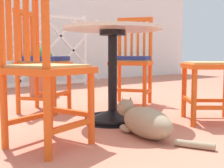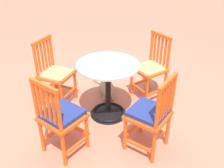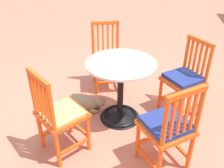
# 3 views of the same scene
# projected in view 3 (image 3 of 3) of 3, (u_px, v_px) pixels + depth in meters

# --- Properties ---
(ground_plane) EXTENTS (24.00, 24.00, 0.00)m
(ground_plane) POSITION_uv_depth(u_px,v_px,m) (113.00, 118.00, 2.94)
(ground_plane) COLOR #C6755B
(cafe_table) EXTENTS (0.76, 0.76, 0.73)m
(cafe_table) POSITION_uv_depth(u_px,v_px,m) (120.00, 97.00, 2.82)
(cafe_table) COLOR black
(cafe_table) RESTS_ON ground_plane
(orange_chair_tucked_in) EXTENTS (0.56, 0.56, 0.91)m
(orange_chair_tucked_in) POSITION_uv_depth(u_px,v_px,m) (59.00, 115.00, 2.30)
(orange_chair_tucked_in) COLOR #EA5619
(orange_chair_tucked_in) RESTS_ON ground_plane
(orange_chair_by_planter) EXTENTS (0.56, 0.56, 0.91)m
(orange_chair_by_planter) POSITION_uv_depth(u_px,v_px,m) (168.00, 128.00, 2.12)
(orange_chair_by_planter) COLOR #EA5619
(orange_chair_by_planter) RESTS_ON ground_plane
(orange_chair_near_fence) EXTENTS (0.56, 0.56, 0.91)m
(orange_chair_near_fence) POSITION_uv_depth(u_px,v_px,m) (184.00, 79.00, 2.85)
(orange_chair_near_fence) COLOR #EA5619
(orange_chair_near_fence) RESTS_ON ground_plane
(orange_chair_facing_out) EXTENTS (0.50, 0.50, 0.91)m
(orange_chair_facing_out) POSITION_uv_depth(u_px,v_px,m) (107.00, 59.00, 3.38)
(orange_chair_facing_out) COLOR #EA5619
(orange_chair_facing_out) RESTS_ON ground_plane
(tabby_cat) EXTENTS (0.26, 0.74, 0.23)m
(tabby_cat) POSITION_uv_depth(u_px,v_px,m) (85.00, 102.00, 3.07)
(tabby_cat) COLOR #9E896B
(tabby_cat) RESTS_ON ground_plane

